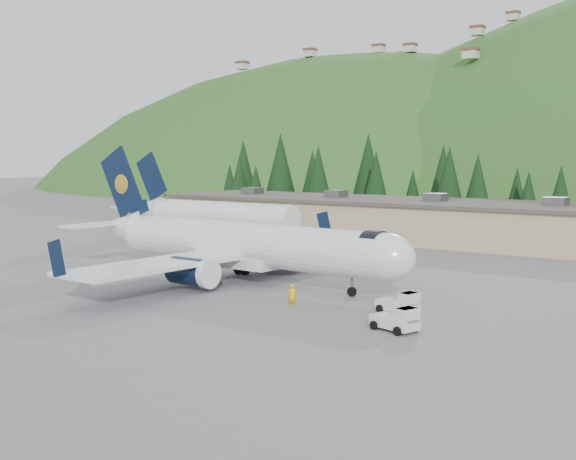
# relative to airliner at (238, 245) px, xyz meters

# --- Properties ---
(ground) EXTENTS (600.00, 600.00, 0.00)m
(ground) POSITION_rel_airliner_xyz_m (1.04, -0.03, -3.14)
(ground) COLOR slate
(airliner) EXTENTS (35.48, 33.22, 11.80)m
(airliner) POSITION_rel_airliner_xyz_m (0.00, 0.00, 0.00)
(airliner) COLOR white
(airliner) RESTS_ON ground
(second_airliner) EXTENTS (27.50, 11.00, 10.05)m
(second_airliner) POSITION_rel_airliner_xyz_m (-23.88, 21.97, 0.18)
(second_airliner) COLOR white
(second_airliner) RESTS_ON ground
(baggage_tug_a) EXTENTS (3.10, 2.16, 1.54)m
(baggage_tug_a) POSITION_rel_airliner_xyz_m (17.59, -3.58, -2.46)
(baggage_tug_a) COLOR silver
(baggage_tug_a) RESTS_ON ground
(baggage_tug_b) EXTENTS (3.27, 2.42, 1.59)m
(baggage_tug_b) POSITION_rel_airliner_xyz_m (19.83, -8.32, -2.43)
(baggage_tug_b) COLOR silver
(baggage_tug_b) RESTS_ON ground
(terminal_building) EXTENTS (71.00, 17.00, 6.10)m
(terminal_building) POSITION_rel_airliner_xyz_m (-3.97, 37.97, -0.52)
(terminal_building) COLOR tan
(terminal_building) RESTS_ON ground
(ramp_worker) EXTENTS (0.73, 0.68, 1.68)m
(ramp_worker) POSITION_rel_airliner_xyz_m (10.33, -6.23, -2.31)
(ramp_worker) COLOR #FBC700
(ramp_worker) RESTS_ON ground
(tree_line) EXTENTS (112.27, 17.71, 13.89)m
(tree_line) POSITION_rel_airliner_xyz_m (-3.35, 62.07, 4.12)
(tree_line) COLOR black
(tree_line) RESTS_ON ground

